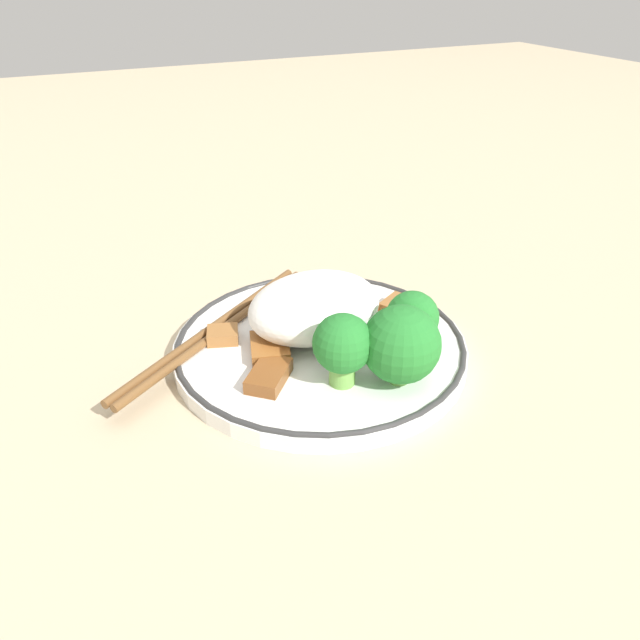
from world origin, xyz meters
name	(u,v)px	position (x,y,z in m)	size (l,w,h in m)	color
ground_plane	(320,355)	(0.00, 0.00, 0.00)	(3.00, 3.00, 0.00)	#C6B28E
plate	(320,346)	(0.00, 0.00, 0.01)	(0.24, 0.24, 0.02)	white
rice_mound	(314,307)	(0.00, 0.01, 0.04)	(0.11, 0.08, 0.05)	white
broccoli_back_left	(343,346)	(-0.01, -0.06, 0.05)	(0.04, 0.04, 0.06)	#72AD4C
broccoli_back_center	(401,345)	(0.03, -0.07, 0.04)	(0.06, 0.06, 0.06)	#72AD4C
broccoli_back_right	(412,319)	(0.06, -0.04, 0.04)	(0.04, 0.04, 0.05)	#72AD4C
meat_near_front	(223,335)	(-0.07, 0.03, 0.02)	(0.03, 0.03, 0.01)	#9E6633
meat_near_left	(269,376)	(-0.06, -0.03, 0.02)	(0.04, 0.05, 0.01)	brown
meat_near_right	(351,292)	(0.06, 0.05, 0.02)	(0.03, 0.03, 0.01)	#9E6633
meat_near_back	(268,346)	(-0.04, 0.00, 0.02)	(0.04, 0.05, 0.01)	#995B28
meat_on_rice_edge	(308,304)	(0.01, 0.05, 0.02)	(0.04, 0.04, 0.01)	#995B28
meat_mid_left	(400,307)	(0.08, 0.01, 0.02)	(0.04, 0.04, 0.01)	#9E6633
meat_mid_right	(358,315)	(0.04, 0.02, 0.02)	(0.03, 0.03, 0.01)	brown
chopsticks	(216,329)	(-0.07, 0.05, 0.02)	(0.20, 0.15, 0.01)	brown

